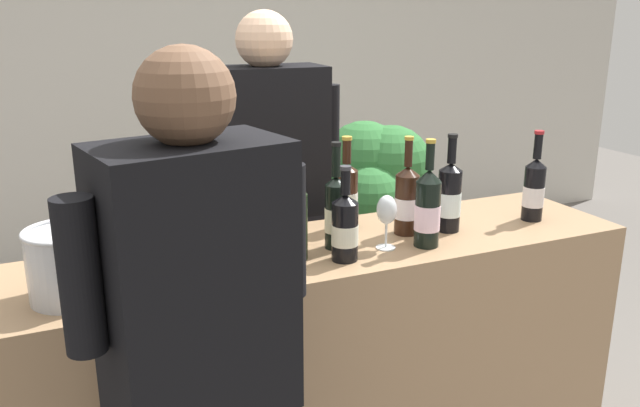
# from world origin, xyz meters

# --- Properties ---
(wall_back) EXTENTS (8.00, 0.10, 2.80)m
(wall_back) POSITION_xyz_m (0.00, 2.60, 1.40)
(wall_back) COLOR beige
(wall_back) RESTS_ON ground_plane
(counter) EXTENTS (2.24, 0.53, 0.98)m
(counter) POSITION_xyz_m (0.00, 0.00, 0.49)
(counter) COLOR #9E7A56
(counter) RESTS_ON ground_plane
(wine_bottle_0) EXTENTS (0.08, 0.08, 0.33)m
(wine_bottle_0) POSITION_xyz_m (-0.50, -0.08, 1.10)
(wine_bottle_0) COLOR black
(wine_bottle_0) RESTS_ON counter
(wine_bottle_1) EXTENTS (0.08, 0.08, 0.35)m
(wine_bottle_1) POSITION_xyz_m (-0.57, 0.00, 1.12)
(wine_bottle_1) COLOR black
(wine_bottle_1) RESTS_ON counter
(wine_bottle_2) EXTENTS (0.08, 0.08, 0.34)m
(wine_bottle_2) POSITION_xyz_m (0.87, -0.05, 1.10)
(wine_bottle_2) COLOR black
(wine_bottle_2) RESTS_ON counter
(wine_bottle_3) EXTENTS (0.08, 0.08, 0.34)m
(wine_bottle_3) POSITION_xyz_m (-0.08, -0.06, 1.12)
(wine_bottle_3) COLOR black
(wine_bottle_3) RESTS_ON counter
(wine_bottle_4) EXTENTS (0.08, 0.08, 0.36)m
(wine_bottle_4) POSITION_xyz_m (0.35, -0.13, 1.11)
(wine_bottle_4) COLOR black
(wine_bottle_4) RESTS_ON counter
(wine_bottle_5) EXTENTS (0.07, 0.07, 0.35)m
(wine_bottle_5) POSITION_xyz_m (0.07, -0.03, 1.11)
(wine_bottle_5) COLOR black
(wine_bottle_5) RESTS_ON counter
(wine_bottle_6) EXTENTS (0.08, 0.08, 0.35)m
(wine_bottle_6) POSITION_xyz_m (0.51, -0.03, 1.11)
(wine_bottle_6) COLOR black
(wine_bottle_6) RESTS_ON counter
(wine_bottle_7) EXTENTS (0.08, 0.08, 0.30)m
(wine_bottle_7) POSITION_xyz_m (0.05, -0.14, 1.09)
(wine_bottle_7) COLOR black
(wine_bottle_7) RESTS_ON counter
(wine_bottle_8) EXTENTS (0.08, 0.08, 0.34)m
(wine_bottle_8) POSITION_xyz_m (0.36, 0.01, 1.10)
(wine_bottle_8) COLOR black
(wine_bottle_8) RESTS_ON counter
(wine_bottle_9) EXTENTS (0.08, 0.08, 0.33)m
(wine_bottle_9) POSITION_xyz_m (-0.10, 0.06, 1.10)
(wine_bottle_9) COLOR black
(wine_bottle_9) RESTS_ON counter
(wine_bottle_10) EXTENTS (0.08, 0.08, 0.33)m
(wine_bottle_10) POSITION_xyz_m (0.19, 0.14, 1.10)
(wine_bottle_10) COLOR black
(wine_bottle_10) RESTS_ON counter
(wine_glass) EXTENTS (0.07, 0.07, 0.18)m
(wine_glass) POSITION_xyz_m (0.22, -0.10, 1.11)
(wine_glass) COLOR silver
(wine_glass) RESTS_ON counter
(ice_bucket) EXTENTS (0.23, 0.23, 0.20)m
(ice_bucket) POSITION_xyz_m (-0.75, -0.09, 1.08)
(ice_bucket) COLOR silver
(ice_bucket) RESTS_ON counter
(person_server) EXTENTS (0.61, 0.26, 1.74)m
(person_server) POSITION_xyz_m (0.04, 0.54, 0.85)
(person_server) COLOR black
(person_server) RESTS_ON ground_plane
(potted_shrub) EXTENTS (0.57, 0.58, 1.21)m
(potted_shrub) POSITION_xyz_m (0.74, 0.91, 0.84)
(potted_shrub) COLOR brown
(potted_shrub) RESTS_ON ground_plane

